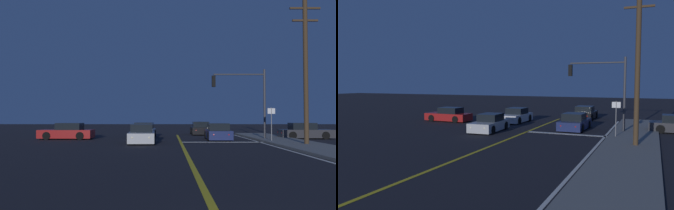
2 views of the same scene
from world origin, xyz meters
TOP-DOWN VIEW (x-y plane):
  - lane_line_center at (0.00, 11.70)m, footprint 0.20×39.77m
  - lane_line_edge_right at (5.77, 11.70)m, footprint 0.16×39.77m
  - stop_bar at (3.01, 21.90)m, footprint 6.02×0.50m
  - car_side_waiting_black at (2.43, 32.39)m, footprint 2.00×4.29m
  - car_distant_tail_silver at (-2.79, 21.02)m, footprint 2.01×4.30m
  - car_far_approaching_white at (-3.06, 27.18)m, footprint 2.02×4.21m
  - car_mid_block_charcoal at (10.63, 25.81)m, footprint 4.40×2.03m
  - car_lead_oncoming_red at (-9.29, 25.25)m, footprint 4.43×1.98m
  - car_parked_curb_navy at (3.09, 24.38)m, footprint 1.99×4.35m
  - traffic_signal_near_right at (5.26, 24.20)m, footprint 4.31×0.28m
  - utility_pole_right at (7.92, 18.60)m, footprint 1.97×0.29m
  - street_sign_corner at (6.52, 21.40)m, footprint 0.56×0.09m

SIDE VIEW (x-z plane):
  - lane_line_center at x=0.00m, z-range 0.00..0.01m
  - lane_line_edge_right at x=5.77m, z-range 0.00..0.01m
  - stop_bar at x=3.01m, z-range 0.00..0.01m
  - car_distant_tail_silver at x=-2.79m, z-range -0.09..1.25m
  - car_far_approaching_white at x=-3.06m, z-range -0.09..1.25m
  - car_parked_curb_navy at x=3.09m, z-range -0.09..1.25m
  - car_mid_block_charcoal at x=10.63m, z-range -0.09..1.25m
  - car_lead_oncoming_red at x=-9.29m, z-range -0.09..1.25m
  - car_side_waiting_black at x=2.43m, z-range -0.09..1.25m
  - street_sign_corner at x=6.52m, z-range 0.43..2.96m
  - traffic_signal_near_right at x=5.26m, z-range 0.97..6.63m
  - utility_pole_right at x=7.92m, z-range 0.23..9.70m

